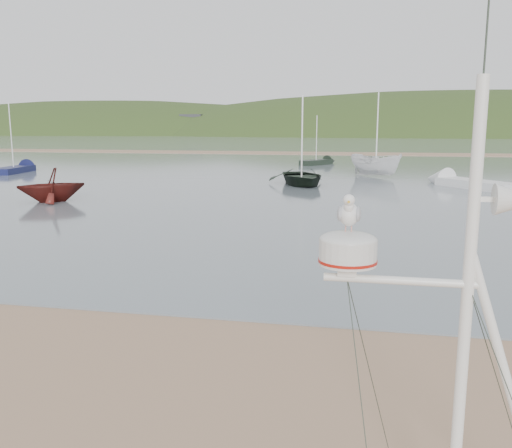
% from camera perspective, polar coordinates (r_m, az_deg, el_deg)
% --- Properties ---
extents(ground, '(560.00, 560.00, 0.00)m').
position_cam_1_polar(ground, '(8.04, -15.40, -19.29)').
color(ground, '#8F6D52').
rests_on(ground, ground).
extents(water, '(560.00, 256.00, 0.04)m').
position_cam_1_polar(water, '(138.29, 10.05, 8.59)').
color(water, slate).
rests_on(water, ground).
extents(sandbar, '(560.00, 7.00, 0.07)m').
position_cam_1_polar(sandbar, '(76.36, 8.89, 7.35)').
color(sandbar, '#8F6D52').
rests_on(sandbar, water).
extents(hill_ridge, '(620.00, 180.00, 80.00)m').
position_cam_1_polar(hill_ridge, '(242.82, 14.89, 4.44)').
color(hill_ridge, '#283B18').
rests_on(hill_ridge, ground).
extents(far_cottages, '(294.40, 6.30, 8.00)m').
position_cam_1_polar(far_cottages, '(202.19, 11.41, 10.19)').
color(far_cottages, silver).
rests_on(far_cottages, ground).
extents(mast_rig, '(2.35, 2.50, 5.29)m').
position_cam_1_polar(mast_rig, '(5.71, 20.01, -17.98)').
color(mast_rig, white).
rests_on(mast_rig, ground).
extents(boat_dark, '(3.88, 2.35, 5.23)m').
position_cam_1_polar(boat_dark, '(35.77, 4.86, 8.29)').
color(boat_dark, black).
rests_on(boat_dark, water).
extents(boat_red, '(3.18, 3.30, 3.31)m').
position_cam_1_polar(boat_red, '(29.73, -20.84, 5.38)').
color(boat_red, '#531713').
rests_on(boat_red, water).
extents(boat_white, '(2.57, 2.56, 4.77)m').
position_cam_1_polar(boat_white, '(42.34, 12.58, 8.09)').
color(boat_white, silver).
rests_on(boat_white, water).
extents(sailboat_blue_near, '(2.32, 6.39, 6.24)m').
position_cam_1_polar(sailboat_blue_near, '(50.57, -23.31, 5.42)').
color(sailboat_blue_near, '#131743').
rests_on(sailboat_blue_near, ground).
extents(sailboat_white_near, '(5.64, 6.79, 7.10)m').
position_cam_1_polar(sailboat_white_near, '(37.86, 20.11, 4.24)').
color(sailboat_white_near, silver).
rests_on(sailboat_white_near, ground).
extents(sailboat_dark_mid, '(3.82, 5.06, 5.21)m').
position_cam_1_polar(sailboat_dark_mid, '(55.42, 7.08, 6.54)').
color(sailboat_dark_mid, black).
rests_on(sailboat_dark_mid, ground).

